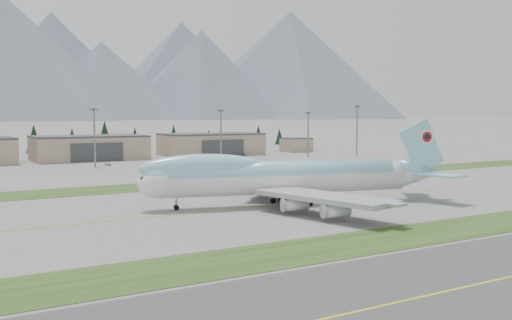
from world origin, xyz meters
TOP-DOWN VIEW (x-y plane):
  - ground at (0.00, 0.00)m, footprint 7000.00×7000.00m
  - grass_strip_near at (0.00, -38.00)m, footprint 400.00×14.00m
  - grass_strip_far at (0.00, 45.00)m, footprint 400.00×18.00m
  - taxiway_line_main at (0.00, 0.00)m, footprint 400.00×0.40m
  - boeing_747_freighter at (-10.29, -0.75)m, footprint 73.11×61.03m
  - hangar_center at (-15.00, 149.90)m, footprint 48.00×26.60m
  - hangar_right at (45.00, 149.90)m, footprint 48.00×26.60m
  - control_shed at (95.00, 148.00)m, footprint 14.00×12.00m
  - floodlight_masts at (7.40, 110.65)m, footprint 192.27×10.30m
  - service_vehicle_a at (-16.23, 117.08)m, footprint 2.29×4.03m
  - service_vehicle_b at (31.96, 127.71)m, footprint 3.48×2.64m
  - service_vehicle_c at (56.64, 135.59)m, footprint 3.92×4.93m
  - conifer_belt at (-19.45, 211.85)m, footprint 266.44×14.86m
  - mountain_ridge_rear at (262.18, 2900.00)m, footprint 4423.85×1073.91m

SIDE VIEW (x-z plane):
  - ground at x=0.00m, z-range 0.00..0.00m
  - grass_strip_near at x=0.00m, z-range -0.04..0.04m
  - grass_strip_far at x=0.00m, z-range -0.04..0.04m
  - taxiway_line_main at x=0.00m, z-range -0.01..0.01m
  - service_vehicle_a at x=-16.23m, z-range -0.65..0.65m
  - service_vehicle_b at x=31.96m, z-range -0.55..0.55m
  - service_vehicle_c at x=56.64m, z-range -0.67..0.67m
  - control_shed at x=95.00m, z-range 0.00..7.60m
  - hangar_center at x=-15.00m, z-range -0.01..10.79m
  - hangar_right at x=45.00m, z-range -0.01..10.79m
  - boeing_747_freighter at x=-10.29m, z-range -3.27..15.95m
  - conifer_belt at x=-19.45m, z-range -1.16..15.72m
  - floodlight_masts at x=7.40m, z-range 3.62..27.96m
  - mountain_ridge_rear at x=262.18m, z-range -13.23..523.73m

